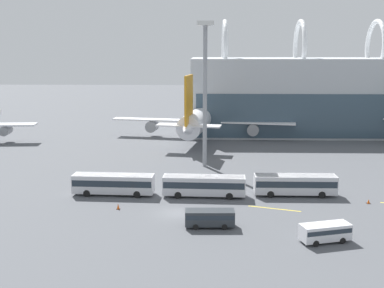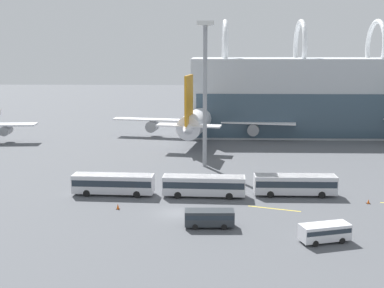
% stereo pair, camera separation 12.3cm
% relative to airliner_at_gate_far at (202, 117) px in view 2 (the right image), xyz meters
% --- Properties ---
extents(ground_plane, '(440.00, 440.00, 0.00)m').
position_rel_airliner_at_gate_far_xyz_m(ground_plane, '(-3.17, -53.70, -4.95)').
color(ground_plane, '#515459').
extents(airliner_at_gate_far, '(43.27, 43.66, 15.65)m').
position_rel_airliner_at_gate_far_xyz_m(airliner_at_gate_far, '(0.00, 0.00, 0.00)').
color(airliner_at_gate_far, white).
rests_on(airliner_at_gate_far, ground_plane).
extents(shuttle_bus_0, '(11.84, 3.20, 3.02)m').
position_rel_airliner_at_gate_far_xyz_m(shuttle_bus_0, '(-12.60, -45.95, -3.16)').
color(shuttle_bus_0, silver).
rests_on(shuttle_bus_0, ground_plane).
extents(shuttle_bus_1, '(11.82, 3.11, 3.02)m').
position_rel_airliner_at_gate_far_xyz_m(shuttle_bus_1, '(0.53, -46.47, -3.16)').
color(shuttle_bus_1, silver).
rests_on(shuttle_bus_1, ground_plane).
extents(shuttle_bus_2, '(11.74, 2.75, 3.02)m').
position_rel_airliner_at_gate_far_xyz_m(shuttle_bus_2, '(13.66, -45.60, -3.16)').
color(shuttle_bus_2, silver).
rests_on(shuttle_bus_2, ground_plane).
extents(service_van_foreground, '(5.91, 2.23, 2.07)m').
position_rel_airliner_at_gate_far_xyz_m(service_van_foreground, '(1.24, -58.44, -3.72)').
color(service_van_foreground, '#2D3338').
rests_on(service_van_foreground, ground_plane).
extents(service_van_crossing, '(5.87, 3.46, 2.05)m').
position_rel_airliner_at_gate_far_xyz_m(service_van_crossing, '(13.87, -62.60, -3.73)').
color(service_van_crossing, silver).
rests_on(service_van_crossing, ground_plane).
extents(floodlight_mast, '(2.91, 2.91, 25.48)m').
position_rel_airliner_at_gate_far_xyz_m(floodlight_mast, '(0.60, -28.35, 11.43)').
color(floodlight_mast, gray).
rests_on(floodlight_mast, ground_plane).
extents(lane_stripe_3, '(6.77, 2.39, 0.01)m').
position_rel_airliner_at_gate_far_xyz_m(lane_stripe_3, '(9.90, -51.57, -4.95)').
color(lane_stripe_3, yellow).
rests_on(lane_stripe_3, ground_plane).
extents(traffic_cone_0, '(0.53, 0.53, 0.59)m').
position_rel_airliner_at_gate_far_xyz_m(traffic_cone_0, '(23.15, -49.03, -4.67)').
color(traffic_cone_0, black).
rests_on(traffic_cone_0, ground_plane).
extents(traffic_cone_1, '(0.49, 0.49, 0.81)m').
position_rel_airliner_at_gate_far_xyz_m(traffic_cone_1, '(-10.82, -52.36, -4.55)').
color(traffic_cone_1, black).
rests_on(traffic_cone_1, ground_plane).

